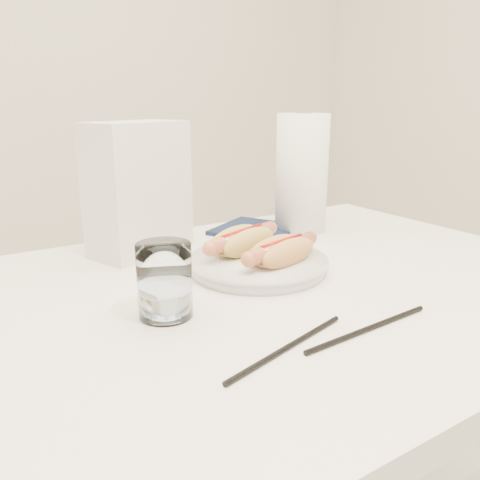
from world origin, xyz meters
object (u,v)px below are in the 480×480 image
hotdog_left (242,241)px  napkin_box (138,189)px  table (255,318)px  paper_towel_roll (302,173)px  plate (258,265)px  hotdog_right (281,252)px  water_glass (165,280)px

hotdog_left → napkin_box: (-0.13, 0.17, 0.09)m
table → napkin_box: size_ratio=4.67×
table → paper_towel_roll: bearing=39.6°
plate → hotdog_right: size_ratio=1.40×
napkin_box → plate: bearing=-79.3°
hotdog_left → water_glass: 0.26m
table → hotdog_left: bearing=67.9°
table → hotdog_left: hotdog_left is taller
water_glass → napkin_box: napkin_box is taller
hotdog_left → hotdog_right: bearing=-93.5°
hotdog_left → water_glass: water_glass is taller
table → hotdog_left: (0.04, 0.11, 0.10)m
table → water_glass: bearing=-170.2°
water_glass → napkin_box: size_ratio=0.42×
plate → hotdog_right: bearing=-59.0°
plate → hotdog_right: hotdog_right is taller
plate → napkin_box: 0.28m
plate → paper_towel_roll: size_ratio=0.91×
table → napkin_box: 0.35m
hotdog_right → paper_towel_roll: bearing=30.1°
table → hotdog_right: size_ratio=6.94×
table → hotdog_right: bearing=15.0°
hotdog_right → paper_towel_roll: (0.22, 0.22, 0.09)m
hotdog_right → hotdog_left: bearing=90.9°
hotdog_right → paper_towel_roll: 0.33m
paper_towel_roll → plate: bearing=-143.3°
table → paper_towel_roll: paper_towel_roll is taller
hotdog_left → napkin_box: size_ratio=0.70×
hotdog_right → paper_towel_roll: paper_towel_roll is taller
table → plate: plate is taller
water_glass → napkin_box: (0.08, 0.31, 0.08)m
paper_towel_roll → napkin_box: bearing=174.7°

